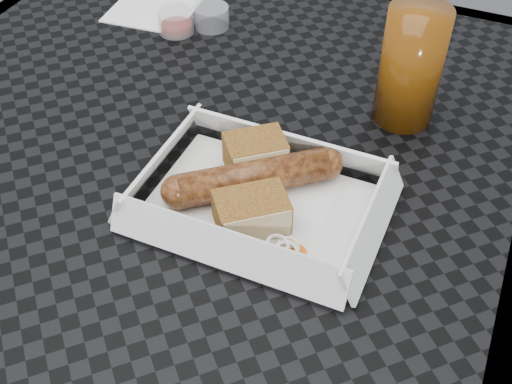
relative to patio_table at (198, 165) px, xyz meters
The scene contains 10 objects.
patio_table is the anchor object (origin of this frame).
food_tray 0.18m from the patio_table, 38.38° to the right, with size 0.22×0.15×0.00m, color white.
bratwurst 0.18m from the patio_table, 36.80° to the right, with size 0.16×0.14×0.04m.
bread_near 0.15m from the patio_table, 27.68° to the right, with size 0.06×0.04×0.04m, color brown.
bread_far 0.21m from the patio_table, 44.72° to the right, with size 0.07×0.05×0.04m, color brown.
veg_garnish 0.25m from the patio_table, 41.07° to the right, with size 0.03×0.03×0.00m.
napkin 0.28m from the patio_table, 130.00° to the left, with size 0.12×0.12×0.00m, color white.
condiment_cup_sauce 0.22m from the patio_table, 124.35° to the left, with size 0.05×0.05×0.03m, color maroon.
condiment_cup_empty 0.23m from the patio_table, 110.53° to the left, with size 0.05×0.05×0.03m, color silver.
drink_glass 0.29m from the patio_table, 24.42° to the left, with size 0.07×0.07×0.14m, color #5B2E07.
Camera 1 is at (0.31, -0.53, 1.22)m, focal length 45.00 mm.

